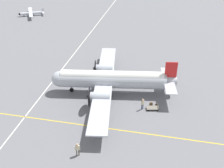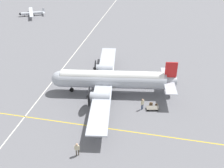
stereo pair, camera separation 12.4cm
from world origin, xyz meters
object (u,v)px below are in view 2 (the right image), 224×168
object	(u,v)px
airliner_main	(109,79)
crew_foreground	(77,148)
baggage_cart	(152,108)
suitcase_near_door	(151,104)
suitcase_upright_spare	(156,105)
light_aircraft_distant	(32,13)
passenger_boarding	(142,103)

from	to	relation	value
airliner_main	crew_foreground	xyz separation A→B (m)	(-0.72, -14.40, -1.39)
crew_foreground	baggage_cart	size ratio (longest dim) A/B	0.95
crew_foreground	suitcase_near_door	bearing A→B (deg)	41.00
suitcase_near_door	suitcase_upright_spare	world-z (taller)	suitcase_near_door
suitcase_upright_spare	light_aircraft_distant	bearing A→B (deg)	135.81
airliner_main	baggage_cart	world-z (taller)	airliner_main
airliner_main	suitcase_upright_spare	size ratio (longest dim) A/B	48.81
crew_foreground	suitcase_upright_spare	bearing A→B (deg)	38.32
suitcase_near_door	baggage_cart	bearing A→B (deg)	-71.17
light_aircraft_distant	passenger_boarding	bearing A→B (deg)	105.33
crew_foreground	light_aircraft_distant	bearing A→B (deg)	104.63
airliner_main	light_aircraft_distant	world-z (taller)	airliner_main
airliner_main	light_aircraft_distant	size ratio (longest dim) A/B	2.89
airliner_main	suitcase_upright_spare	distance (m)	8.41
crew_foreground	suitcase_near_door	distance (m)	14.39
suitcase_near_door	baggage_cart	distance (m)	0.91
airliner_main	suitcase_near_door	bearing A→B (deg)	152.74
passenger_boarding	light_aircraft_distant	bearing A→B (deg)	-98.26
suitcase_near_door	suitcase_upright_spare	size ratio (longest dim) A/B	1.19
suitcase_near_door	baggage_cart	xyz separation A→B (m)	(0.29, -0.86, -0.03)
baggage_cart	light_aircraft_distant	distance (m)	54.14
passenger_boarding	suitcase_upright_spare	world-z (taller)	passenger_boarding
airliner_main	passenger_boarding	size ratio (longest dim) A/B	14.12
suitcase_near_door	crew_foreground	bearing A→B (deg)	-122.35
baggage_cart	crew_foreground	bearing A→B (deg)	42.29
suitcase_upright_spare	light_aircraft_distant	xyz separation A→B (m)	(-38.65, 37.58, 0.55)
suitcase_upright_spare	crew_foreground	bearing A→B (deg)	-125.03
passenger_boarding	suitcase_upright_spare	distance (m)	2.46
suitcase_upright_spare	baggage_cart	size ratio (longest dim) A/B	0.27
airliner_main	baggage_cart	distance (m)	8.22
suitcase_upright_spare	passenger_boarding	bearing A→B (deg)	-150.92
baggage_cart	airliner_main	bearing A→B (deg)	-35.70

